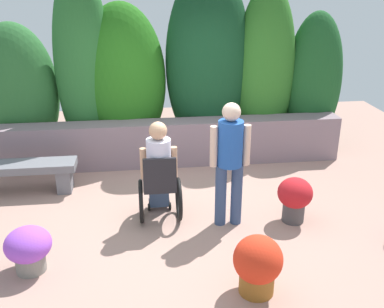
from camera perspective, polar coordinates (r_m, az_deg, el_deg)
ground_plane at (r=5.96m, az=-1.14°, el=-7.66°), size 10.08×10.08×0.00m
stone_retaining_wall at (r=7.35m, az=-2.54°, el=1.45°), size 5.57×0.40×0.74m
hedge_backdrop at (r=7.63m, az=-3.98°, el=10.01°), size 6.19×1.03×3.11m
stone_bench at (r=6.86m, az=-21.37°, el=-2.22°), size 1.65×0.39×0.45m
person_in_wheelchair at (r=5.60m, az=-4.21°, el=-2.63°), size 0.53×0.66×1.33m
person_standing_companion at (r=5.38m, az=4.85°, el=-0.40°), size 0.49×0.30×1.58m
flower_pot_purple_near at (r=5.09m, az=-20.13°, el=-11.18°), size 0.49×0.49×0.51m
flower_pot_terracotta_by_wall at (r=4.53m, az=8.38°, el=-13.74°), size 0.49×0.49×0.62m
flower_pot_red_accent at (r=5.80m, az=12.97°, el=-5.37°), size 0.44×0.44×0.59m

